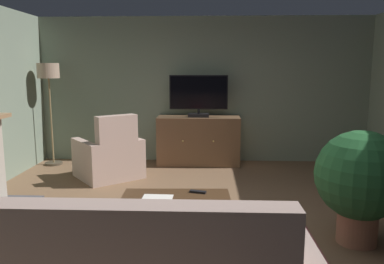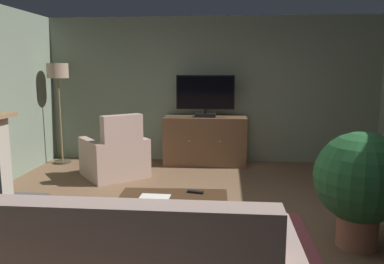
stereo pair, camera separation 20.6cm
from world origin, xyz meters
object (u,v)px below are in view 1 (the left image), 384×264
object	(u,v)px
television	(199,95)
cat	(62,217)
tv_remote	(198,192)
potted_plant_leafy_by_curtain	(361,178)
floor_lamp	(49,81)
armchair_beside_cabinet	(110,158)
tv_cabinet	(199,142)
folded_newspaper	(157,198)
coffee_table	(176,202)

from	to	relation	value
television	cat	size ratio (longest dim) A/B	1.40
tv_remote	cat	bearing A→B (deg)	-170.47
tv_remote	potted_plant_leafy_by_curtain	size ratio (longest dim) A/B	0.15
potted_plant_leafy_by_curtain	floor_lamp	size ratio (longest dim) A/B	0.63
armchair_beside_cabinet	floor_lamp	world-z (taller)	floor_lamp
television	armchair_beside_cabinet	xyz separation A→B (m)	(-1.39, -0.88, -0.94)
tv_cabinet	tv_remote	xyz separation A→B (m)	(0.07, -3.01, 0.06)
folded_newspaper	cat	size ratio (longest dim) A/B	0.41
tv_cabinet	potted_plant_leafy_by_curtain	world-z (taller)	potted_plant_leafy_by_curtain
television	tv_remote	world-z (taller)	television
tv_remote	cat	xyz separation A→B (m)	(-1.50, 0.13, -0.36)
tv_remote	floor_lamp	bearing A→B (deg)	147.92
tv_cabinet	floor_lamp	world-z (taller)	floor_lamp
folded_newspaper	coffee_table	bearing A→B (deg)	15.76
tv_cabinet	potted_plant_leafy_by_curtain	distance (m)	3.54
folded_newspaper	cat	xyz separation A→B (m)	(-1.10, 0.32, -0.35)
television	tv_cabinet	bearing A→B (deg)	90.00
tv_cabinet	cat	size ratio (longest dim) A/B	2.01
potted_plant_leafy_by_curtain	television	bearing A→B (deg)	118.58
television	folded_newspaper	world-z (taller)	television
folded_newspaper	armchair_beside_cabinet	bearing A→B (deg)	116.71
tv_cabinet	potted_plant_leafy_by_curtain	size ratio (longest dim) A/B	1.29
coffee_table	folded_newspaper	size ratio (longest dim) A/B	3.69
cat	potted_plant_leafy_by_curtain	bearing A→B (deg)	-4.46
potted_plant_leafy_by_curtain	tv_cabinet	bearing A→B (deg)	118.17
tv_cabinet	coffee_table	size ratio (longest dim) A/B	1.33
tv_cabinet	armchair_beside_cabinet	world-z (taller)	armchair_beside_cabinet
coffee_table	cat	xyz separation A→B (m)	(-1.28, 0.28, -0.30)
coffee_table	floor_lamp	size ratio (longest dim) A/B	0.61
tv_remote	potted_plant_leafy_by_curtain	bearing A→B (deg)	10.78
tv_cabinet	armchair_beside_cabinet	distance (m)	1.68
coffee_table	floor_lamp	xyz separation A→B (m)	(-2.49, 3.02, 1.10)
tv_cabinet	tv_remote	bearing A→B (deg)	-88.68
coffee_table	potted_plant_leafy_by_curtain	xyz separation A→B (m)	(1.82, 0.04, 0.26)
tv_cabinet	television	xyz separation A→B (m)	(-0.00, -0.05, 0.85)
tv_cabinet	tv_remote	size ratio (longest dim) A/B	8.66
folded_newspaper	armchair_beside_cabinet	distance (m)	2.51
television	potted_plant_leafy_by_curtain	size ratio (longest dim) A/B	0.90
television	folded_newspaper	bearing A→B (deg)	-95.95
coffee_table	cat	size ratio (longest dim) A/B	1.51
tv_cabinet	floor_lamp	distance (m)	2.86
tv_cabinet	coffee_table	world-z (taller)	tv_cabinet
tv_cabinet	floor_lamp	size ratio (longest dim) A/B	0.81
potted_plant_leafy_by_curtain	floor_lamp	xyz separation A→B (m)	(-4.30, 2.98, 0.84)
coffee_table	armchair_beside_cabinet	xyz separation A→B (m)	(-1.24, 2.22, -0.08)
tv_cabinet	coffee_table	xyz separation A→B (m)	(-0.15, -3.15, -0.00)
armchair_beside_cabinet	floor_lamp	xyz separation A→B (m)	(-1.24, 0.79, 1.18)
potted_plant_leafy_by_curtain	floor_lamp	bearing A→B (deg)	145.30
coffee_table	tv_remote	size ratio (longest dim) A/B	6.52
television	coffee_table	world-z (taller)	television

